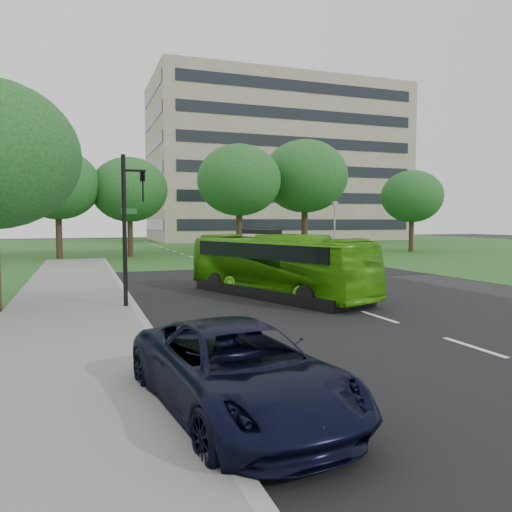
# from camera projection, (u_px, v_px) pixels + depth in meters

# --- Properties ---
(ground) EXTENTS (160.00, 160.00, 0.00)m
(ground) POSITION_uv_depth(u_px,v_px,m) (347.00, 307.00, 17.50)
(ground) COLOR black
(ground) RESTS_ON ground
(street_surfaces) EXTENTS (120.00, 120.00, 0.15)m
(street_surfaces) POSITION_uv_depth(u_px,v_px,m) (195.00, 260.00, 38.77)
(street_surfaces) COLOR black
(street_surfaces) RESTS_ON ground
(office_building) EXTENTS (40.10, 20.10, 25.00)m
(office_building) POSITION_uv_depth(u_px,v_px,m) (276.00, 164.00, 82.20)
(office_building) COLOR gray
(office_building) RESTS_ON ground
(tree_park_a) EXTENTS (6.55, 6.55, 8.70)m
(tree_park_a) POSITION_uv_depth(u_px,v_px,m) (58.00, 184.00, 39.35)
(tree_park_a) COLOR black
(tree_park_a) RESTS_ON ground
(tree_park_b) EXTENTS (6.38, 6.38, 8.37)m
(tree_park_b) POSITION_uv_depth(u_px,v_px,m) (129.00, 190.00, 41.85)
(tree_park_b) COLOR black
(tree_park_b) RESTS_ON ground
(tree_park_c) EXTENTS (7.24, 7.24, 9.62)m
(tree_park_c) POSITION_uv_depth(u_px,v_px,m) (239.00, 180.00, 42.88)
(tree_park_c) COLOR black
(tree_park_c) RESTS_ON ground
(tree_park_d) EXTENTS (8.09, 8.09, 10.70)m
(tree_park_d) POSITION_uv_depth(u_px,v_px,m) (305.00, 176.00, 47.19)
(tree_park_d) COLOR black
(tree_park_d) RESTS_ON ground
(tree_park_e) EXTENTS (6.00, 6.00, 8.00)m
(tree_park_e) POSITION_uv_depth(u_px,v_px,m) (412.00, 196.00, 48.89)
(tree_park_e) COLOR black
(tree_park_e) RESTS_ON ground
(bus) EXTENTS (5.11, 9.13, 2.50)m
(bus) POSITION_uv_depth(u_px,v_px,m) (276.00, 266.00, 19.79)
(bus) COLOR #42A20E
(bus) RESTS_ON ground
(sedan) EXTENTS (4.87, 2.22, 1.55)m
(sedan) POSITION_uv_depth(u_px,v_px,m) (318.00, 253.00, 34.79)
(sedan) COLOR silver
(sedan) RESTS_ON ground
(suv) EXTENTS (2.93, 5.28, 1.40)m
(suv) POSITION_uv_depth(u_px,v_px,m) (238.00, 370.00, 7.76)
(suv) COLOR black
(suv) RESTS_ON ground
(traffic_light) EXTENTS (0.84, 0.24, 5.23)m
(traffic_light) POSITION_uv_depth(u_px,v_px,m) (129.00, 219.00, 16.77)
(traffic_light) COLOR black
(traffic_light) RESTS_ON ground
(camera_pole) EXTENTS (0.45, 0.42, 4.54)m
(camera_pole) POSITION_uv_depth(u_px,v_px,m) (335.00, 222.00, 38.92)
(camera_pole) COLOR gray
(camera_pole) RESTS_ON ground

